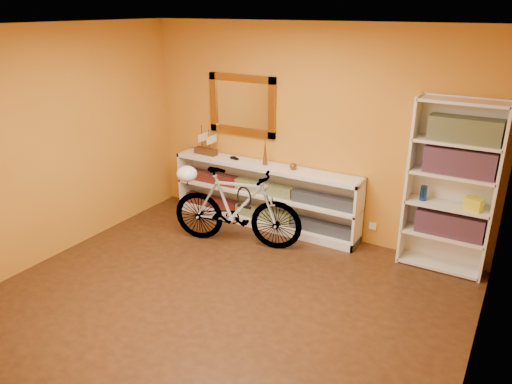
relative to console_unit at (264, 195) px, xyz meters
The scene contains 24 objects.
floor 1.94m from the console_unit, 73.97° to the right, with size 4.50×4.00×0.01m, color #311B0D.
ceiling 2.88m from the console_unit, 73.97° to the right, with size 4.50×4.00×0.01m, color silver.
back_wall 1.04m from the console_unit, 20.02° to the left, with size 4.50×0.01×2.60m, color #BC731C.
left_wall 2.66m from the console_unit, 133.69° to the right, with size 0.01×4.00×2.60m, color #BC731C.
right_wall 3.43m from the console_unit, 33.17° to the right, with size 0.01×4.00×2.60m, color #BC731C.
gilt_mirror 1.21m from the console_unit, 160.71° to the left, with size 0.98×0.06×0.78m, color brown.
wall_socket 1.44m from the console_unit, ahead, with size 0.09×0.01×0.09m, color silver.
console_unit is the anchor object (origin of this frame).
cd_row_lower 0.26m from the console_unit, 90.00° to the right, with size 2.50×0.13×0.14m, color black.
cd_row_upper 0.11m from the console_unit, 90.00° to the right, with size 2.50×0.13×0.14m, color navy.
model_ship 1.12m from the console_unit, behind, with size 0.34×0.13×0.40m, color #3A2010, non-canonical shape.
toy_car 0.63m from the console_unit, behind, with size 0.00×0.00×0.00m, color black.
bronze_ornament 0.60m from the console_unit, ahead, with size 0.06×0.06×0.36m, color brown.
decorative_orb 0.62m from the console_unit, ahead, with size 0.09×0.09×0.09m, color brown.
bookcase 2.31m from the console_unit, ahead, with size 0.90×0.30×1.90m, color silver, non-canonical shape.
book_row_a 2.30m from the console_unit, ahead, with size 0.70×0.22×0.26m, color maroon.
book_row_b 2.44m from the console_unit, ahead, with size 0.70×0.22×0.28m, color maroon.
book_row_c 2.58m from the console_unit, ahead, with size 0.70×0.22×0.25m, color #1A4C5C.
travel_mug 2.03m from the console_unit, ahead, with size 0.07×0.07×0.16m, color navy.
red_tin 2.34m from the console_unit, ahead, with size 0.13×0.13×0.17m, color maroon.
yellow_bag 2.53m from the console_unit, ahead, with size 0.17×0.11×0.13m, color yellow.
bicycle 0.65m from the console_unit, 92.25° to the right, with size 1.65×0.43×0.97m, color silver.
helmet 1.11m from the console_unit, 128.64° to the right, with size 0.26×0.24×0.19m, color white.
u_lock 0.66m from the console_unit, 83.66° to the right, with size 0.20×0.20×0.02m, color black.
Camera 1 is at (2.34, -3.31, 2.76)m, focal length 33.70 mm.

